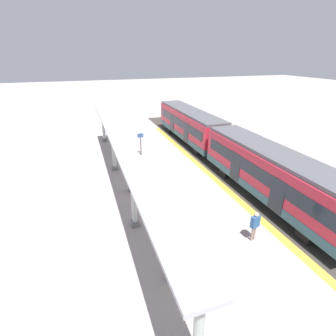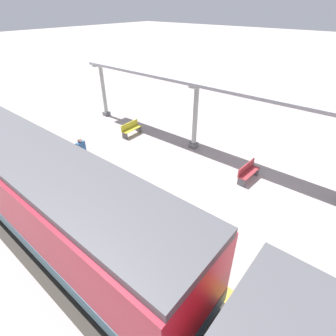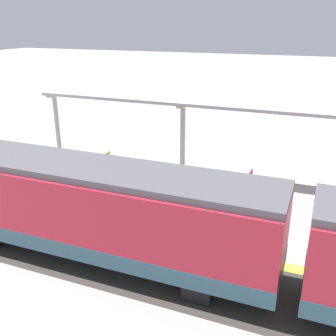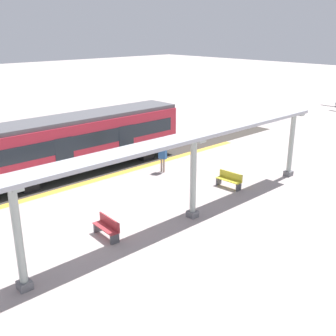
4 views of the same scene
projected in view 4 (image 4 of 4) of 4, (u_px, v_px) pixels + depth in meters
ground_plane at (75, 219)px, 18.71m from camera, size 176.00×176.00×0.00m
tactile_edge_strip at (38, 196)px, 21.26m from camera, size 0.52×31.39×0.01m
trackbed at (23, 187)px, 22.55m from camera, size 3.20×43.39×0.01m
train_far_carriage at (85, 142)px, 24.62m from camera, size 2.65×12.81×3.48m
canopy_pillar_second at (18, 238)px, 13.10m from camera, size 1.10×0.44×3.81m
canopy_pillar_third at (193, 178)px, 18.34m from camera, size 1.10×0.44×3.81m
canopy_pillar_fourth at (291, 144)px, 23.64m from camera, size 1.10×0.44×3.81m
canopy_beam at (119, 155)px, 15.09m from camera, size 1.20×25.38×0.16m
bench_near_end at (229, 180)px, 22.36m from camera, size 1.52×0.51×0.86m
bench_mid_platform at (107, 227)px, 17.02m from camera, size 1.52×0.52×0.86m
passenger_waiting_near_edge at (163, 155)px, 24.56m from camera, size 0.54×0.34×1.72m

